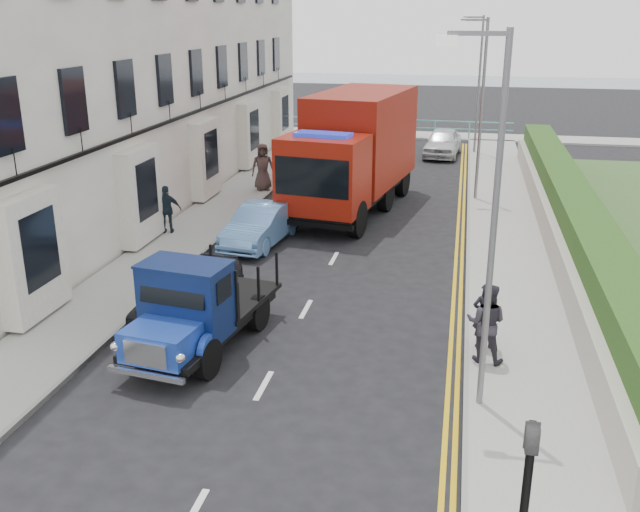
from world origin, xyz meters
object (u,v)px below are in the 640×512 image
Objects in this scene: lamp_near at (488,207)px; red_lorry at (354,149)px; parked_car_front at (188,290)px; lamp_far at (477,77)px; pedestrian_east_near at (485,315)px; bedford_lorry at (191,314)px; lamp_mid at (479,100)px.

lamp_near is 0.81× the size of red_lorry.
red_lorry is at bearing 81.75° from parked_car_front.
red_lorry is (-4.47, -12.20, -1.68)m from lamp_far.
lamp_far is at bearing 77.85° from parked_car_front.
red_lorry is at bearing -73.28° from pedestrian_east_near.
lamp_far is 0.81× the size of red_lorry.
bedford_lorry is at bearing -61.83° from parked_car_front.
lamp_near is at bearing -0.81° from bedford_lorry.
parked_car_front is (-6.95, -23.00, -3.31)m from lamp_far.
pedestrian_east_near is (0.22, -13.56, -3.11)m from lamp_mid.
parked_car_front is at bearing -93.65° from red_lorry.
lamp_far is at bearing 84.74° from bedford_lorry.
parked_car_front is (-6.95, 3.00, -3.31)m from lamp_near.
parked_car_front is at bearing -10.17° from pedestrian_east_near.
parked_car_front is 7.19m from pedestrian_east_near.
red_lorry is 5.64× the size of pedestrian_east_near.
lamp_near reaches higher than bedford_lorry.
lamp_near is at bearing -90.00° from lamp_mid.
parked_car_front is at bearing -106.81° from lamp_far.
lamp_mid is 5.26m from red_lorry.
parked_car_front is (-2.48, -10.80, -1.63)m from red_lorry.
bedford_lorry is 12.99m from red_lorry.
lamp_near reaches higher than parked_car_front.
lamp_far is 23.76m from pedestrian_east_near.
lamp_far is 4.56× the size of pedestrian_east_near.
lamp_near is 4.56× the size of pedestrian_east_near.
lamp_near is 14.61m from red_lorry.
lamp_mid reaches higher than bedford_lorry.
lamp_far reaches higher than pedestrian_east_near.
lamp_mid is 10.00m from lamp_far.
red_lorry reaches higher than pedestrian_east_near.
lamp_near is 3.96m from pedestrian_east_near.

